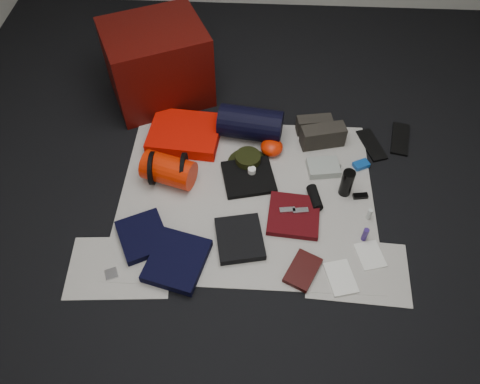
# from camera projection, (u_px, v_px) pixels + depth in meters

# --- Properties ---
(floor) EXTENTS (4.50, 4.50, 0.02)m
(floor) POSITION_uv_depth(u_px,v_px,m) (247.00, 197.00, 2.99)
(floor) COLOR black
(floor) RESTS_ON ground
(newspaper_mat) EXTENTS (1.60, 1.30, 0.01)m
(newspaper_mat) POSITION_uv_depth(u_px,v_px,m) (247.00, 195.00, 2.97)
(newspaper_mat) COLOR silver
(newspaper_mat) RESTS_ON floor
(newspaper_sheet_front_left) EXTENTS (0.61, 0.44, 0.00)m
(newspaper_sheet_front_left) POSITION_uv_depth(u_px,v_px,m) (120.00, 267.00, 2.66)
(newspaper_sheet_front_left) COLOR silver
(newspaper_sheet_front_left) RESTS_ON floor
(newspaper_sheet_front_right) EXTENTS (0.60, 0.43, 0.00)m
(newspaper_sheet_front_right) POSITION_uv_depth(u_px,v_px,m) (357.00, 271.00, 2.65)
(newspaper_sheet_front_right) COLOR silver
(newspaper_sheet_front_right) RESTS_ON floor
(red_cabinet) EXTENTS (0.85, 0.80, 0.56)m
(red_cabinet) POSITION_uv_depth(u_px,v_px,m) (157.00, 64.00, 3.35)
(red_cabinet) COLOR #440805
(red_cabinet) RESTS_ON floor
(sleeping_pad) EXTENTS (0.51, 0.43, 0.09)m
(sleeping_pad) POSITION_uv_depth(u_px,v_px,m) (185.00, 134.00, 3.25)
(sleeping_pad) COLOR red
(sleeping_pad) RESTS_ON newspaper_mat
(stuff_sack) EXTENTS (0.37, 0.28, 0.19)m
(stuff_sack) POSITION_uv_depth(u_px,v_px,m) (169.00, 170.00, 2.97)
(stuff_sack) COLOR red
(stuff_sack) RESTS_ON newspaper_mat
(sack_strap_left) EXTENTS (0.02, 0.22, 0.22)m
(sack_strap_left) POSITION_uv_depth(u_px,v_px,m) (153.00, 168.00, 2.97)
(sack_strap_left) COLOR black
(sack_strap_left) RESTS_ON newspaper_mat
(sack_strap_right) EXTENTS (0.03, 0.22, 0.22)m
(sack_strap_right) POSITION_uv_depth(u_px,v_px,m) (184.00, 170.00, 2.96)
(sack_strap_right) COLOR black
(sack_strap_right) RESTS_ON newspaper_mat
(navy_duffel) EXTENTS (0.46, 0.29, 0.23)m
(navy_duffel) POSITION_uv_depth(u_px,v_px,m) (250.00, 124.00, 3.21)
(navy_duffel) COLOR black
(navy_duffel) RESTS_ON newspaper_mat
(boonie_brim) EXTENTS (0.34, 0.34, 0.01)m
(boonie_brim) POSITION_uv_depth(u_px,v_px,m) (248.00, 163.00, 3.13)
(boonie_brim) COLOR black
(boonie_brim) RESTS_ON newspaper_mat
(boonie_crown) EXTENTS (0.17, 0.17, 0.07)m
(boonie_crown) POSITION_uv_depth(u_px,v_px,m) (248.00, 159.00, 3.10)
(boonie_crown) COLOR black
(boonie_crown) RESTS_ON boonie_brim
(hiking_boot_left) EXTENTS (0.25, 0.13, 0.12)m
(hiking_boot_left) POSITION_uv_depth(u_px,v_px,m) (314.00, 125.00, 3.28)
(hiking_boot_left) COLOR #2C2822
(hiking_boot_left) RESTS_ON newspaper_mat
(hiking_boot_right) EXTENTS (0.32, 0.18, 0.15)m
(hiking_boot_right) POSITION_uv_depth(u_px,v_px,m) (323.00, 136.00, 3.19)
(hiking_boot_right) COLOR #2C2822
(hiking_boot_right) RESTS_ON newspaper_mat
(flip_flop_left) EXTENTS (0.19, 0.31, 0.02)m
(flip_flop_left) POSITION_uv_depth(u_px,v_px,m) (371.00, 145.00, 3.24)
(flip_flop_left) COLOR black
(flip_flop_left) RESTS_ON floor
(flip_flop_right) EXTENTS (0.18, 0.32, 0.02)m
(flip_flop_right) POSITION_uv_depth(u_px,v_px,m) (400.00, 139.00, 3.27)
(flip_flop_right) COLOR black
(flip_flop_right) RESTS_ON floor
(trousers_navy_a) EXTENTS (0.37, 0.39, 0.05)m
(trousers_navy_a) POSITION_uv_depth(u_px,v_px,m) (143.00, 236.00, 2.76)
(trousers_navy_a) COLOR black
(trousers_navy_a) RESTS_ON newspaper_mat
(trousers_navy_b) EXTENTS (0.39, 0.42, 0.05)m
(trousers_navy_b) POSITION_uv_depth(u_px,v_px,m) (177.00, 261.00, 2.65)
(trousers_navy_b) COLOR black
(trousers_navy_b) RESTS_ON newspaper_mat
(trousers_charcoal) EXTENTS (0.32, 0.35, 0.05)m
(trousers_charcoal) POSITION_uv_depth(u_px,v_px,m) (240.00, 239.00, 2.75)
(trousers_charcoal) COLOR black
(trousers_charcoal) RESTS_ON newspaper_mat
(black_tshirt) EXTENTS (0.38, 0.37, 0.03)m
(black_tshirt) POSITION_uv_depth(u_px,v_px,m) (249.00, 177.00, 3.04)
(black_tshirt) COLOR black
(black_tshirt) RESTS_ON newspaper_mat
(red_shirt) EXTENTS (0.33, 0.33, 0.04)m
(red_shirt) POSITION_uv_depth(u_px,v_px,m) (294.00, 215.00, 2.85)
(red_shirt) COLOR #48070B
(red_shirt) RESTS_ON newspaper_mat
(orange_stuff_sack) EXTENTS (0.17, 0.17, 0.10)m
(orange_stuff_sack) POSITION_uv_depth(u_px,v_px,m) (272.00, 147.00, 3.16)
(orange_stuff_sack) COLOR red
(orange_stuff_sack) RESTS_ON newspaper_mat
(first_aid_pouch) EXTENTS (0.23, 0.18, 0.05)m
(first_aid_pouch) POSITION_uv_depth(u_px,v_px,m) (323.00, 167.00, 3.08)
(first_aid_pouch) COLOR #939B93
(first_aid_pouch) RESTS_ON newspaper_mat
(water_bottle) EXTENTS (0.10, 0.10, 0.20)m
(water_bottle) POSITION_uv_depth(u_px,v_px,m) (347.00, 183.00, 2.91)
(water_bottle) COLOR black
(water_bottle) RESTS_ON newspaper_mat
(speaker) EXTENTS (0.10, 0.18, 0.07)m
(speaker) POSITION_uv_depth(u_px,v_px,m) (315.00, 198.00, 2.92)
(speaker) COLOR black
(speaker) RESTS_ON newspaper_mat
(compact_camera) EXTENTS (0.10, 0.07, 0.04)m
(compact_camera) POSITION_uv_depth(u_px,v_px,m) (334.00, 168.00, 3.08)
(compact_camera) COLOR silver
(compact_camera) RESTS_ON newspaper_mat
(cyan_case) EXTENTS (0.12, 0.10, 0.03)m
(cyan_case) POSITION_uv_depth(u_px,v_px,m) (361.00, 165.00, 3.11)
(cyan_case) COLOR #0F4596
(cyan_case) RESTS_ON newspaper_mat
(toiletry_purple) EXTENTS (0.04, 0.04, 0.10)m
(toiletry_purple) POSITION_uv_depth(u_px,v_px,m) (365.00, 234.00, 2.74)
(toiletry_purple) COLOR navy
(toiletry_purple) RESTS_ON newspaper_mat
(toiletry_clear) EXTENTS (0.04, 0.04, 0.08)m
(toiletry_clear) POSITION_uv_depth(u_px,v_px,m) (369.00, 214.00, 2.83)
(toiletry_clear) COLOR silver
(toiletry_clear) RESTS_ON newspaper_mat
(paperback_book) EXTENTS (0.23, 0.27, 0.03)m
(paperback_book) POSITION_uv_depth(u_px,v_px,m) (303.00, 270.00, 2.63)
(paperback_book) COLOR black
(paperback_book) RESTS_ON newspaper_mat
(map_booklet) EXTENTS (0.19, 0.24, 0.01)m
(map_booklet) POSITION_uv_depth(u_px,v_px,m) (341.00, 278.00, 2.61)
(map_booklet) COLOR silver
(map_booklet) RESTS_ON newspaper_mat
(map_printout) EXTENTS (0.18, 0.21, 0.01)m
(map_printout) POSITION_uv_depth(u_px,v_px,m) (370.00, 255.00, 2.70)
(map_printout) COLOR silver
(map_printout) RESTS_ON newspaper_mat
(sunglasses) EXTENTS (0.10, 0.05, 0.02)m
(sunglasses) POSITION_uv_depth(u_px,v_px,m) (360.00, 196.00, 2.95)
(sunglasses) COLOR black
(sunglasses) RESTS_ON newspaper_mat
(key_cluster) EXTENTS (0.09, 0.09, 0.01)m
(key_cluster) POSITION_uv_depth(u_px,v_px,m) (111.00, 274.00, 2.63)
(key_cluster) COLOR silver
(key_cluster) RESTS_ON newspaper_mat
(tape_roll) EXTENTS (0.05, 0.05, 0.04)m
(tape_roll) POSITION_uv_depth(u_px,v_px,m) (252.00, 170.00, 3.03)
(tape_roll) COLOR white
(tape_roll) RESTS_ON black_tshirt
(energy_bar_a) EXTENTS (0.10, 0.05, 0.01)m
(energy_bar_a) POSITION_uv_depth(u_px,v_px,m) (287.00, 210.00, 2.84)
(energy_bar_a) COLOR silver
(energy_bar_a) RESTS_ON red_shirt
(energy_bar_b) EXTENTS (0.10, 0.05, 0.01)m
(energy_bar_b) POSITION_uv_depth(u_px,v_px,m) (301.00, 211.00, 2.84)
(energy_bar_b) COLOR silver
(energy_bar_b) RESTS_ON red_shirt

